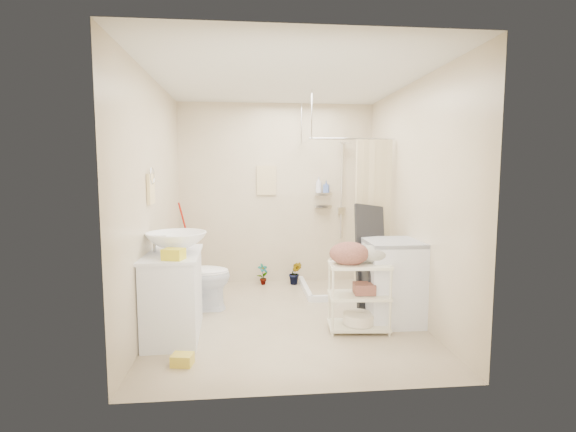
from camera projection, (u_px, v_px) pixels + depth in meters
name	position (u px, v px, depth m)	size (l,w,h in m)	color
floor	(287.00, 318.00, 4.63)	(3.20, 3.20, 0.00)	#B9AA8B
ceiling	(287.00, 78.00, 4.36)	(2.80, 3.20, 0.04)	silver
wall_back	(277.00, 194.00, 6.08)	(2.80, 0.04, 2.60)	beige
wall_front	(308.00, 218.00, 2.91)	(2.80, 0.04, 2.60)	beige
wall_left	(154.00, 203.00, 4.36)	(0.04, 3.20, 2.60)	beige
wall_right	(412.00, 201.00, 4.63)	(0.04, 3.20, 2.60)	beige
vanity	(173.00, 294.00, 4.11)	(0.53, 0.95, 0.83)	silver
sink	(177.00, 242.00, 4.07)	(0.58, 0.58, 0.20)	white
counter_basket	(174.00, 254.00, 3.74)	(0.18, 0.14, 0.10)	yellow
floor_basket	(182.00, 357.00, 3.50)	(0.25, 0.19, 0.13)	yellow
toilet	(196.00, 275.00, 4.90)	(0.46, 0.80, 0.82)	white
mop	(187.00, 245.00, 5.91)	(0.11, 0.11, 1.19)	#AD1407
potted_plant_a	(263.00, 274.00, 6.00)	(0.16, 0.11, 0.31)	brown
potted_plant_b	(295.00, 273.00, 6.02)	(0.18, 0.15, 0.33)	brown
hanging_towel	(266.00, 180.00, 6.02)	(0.28, 0.03, 0.42)	beige
towel_ring	(151.00, 187.00, 4.15)	(0.04, 0.22, 0.34)	#F8DD96
tp_holder	(161.00, 256.00, 4.48)	(0.08, 0.12, 0.14)	white
shower	(342.00, 214.00, 5.64)	(1.10, 1.10, 2.10)	white
shampoo_bottle_a	(319.00, 185.00, 6.05)	(0.09, 0.09, 0.23)	silver
shampoo_bottle_b	(326.00, 187.00, 6.04)	(0.08, 0.08, 0.17)	#4861AB
washing_machine	(393.00, 281.00, 4.50)	(0.61, 0.63, 0.89)	silver
laundry_rack	(359.00, 290.00, 4.23)	(0.61, 0.36, 0.84)	silver
ironing_board	(371.00, 259.00, 4.69)	(0.37, 0.11, 1.30)	black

